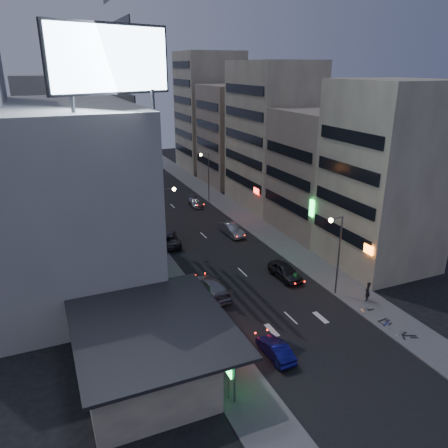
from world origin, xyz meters
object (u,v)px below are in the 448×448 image
scooter_silver_b (372,302)px  person (368,291)px  parked_car_right_mid (232,230)px  parked_car_right_far (196,202)px  scooter_black_a (417,329)px  parked_car_right_near (285,271)px  road_car_silver (211,287)px  scooter_black_b (387,313)px  parked_car_left (167,239)px  scooter_silver_a (403,325)px  road_car_blue (276,349)px  scooter_blue (388,316)px

scooter_silver_b → person: bearing=-15.2°
parked_car_right_mid → scooter_silver_b: (4.20, -22.15, -0.12)m
parked_car_right_far → scooter_silver_b: (4.29, -36.10, 0.01)m
scooter_black_a → parked_car_right_near: bearing=43.7°
road_car_silver → scooter_silver_b: size_ratio=3.33×
scooter_black_b → parked_car_right_mid: bearing=5.7°
parked_car_right_far → parked_car_right_near: bearing=-82.9°
parked_car_right_far → scooter_black_b: parked_car_right_far is taller
parked_car_left → scooter_silver_a: 29.32m
parked_car_right_near → parked_car_right_mid: size_ratio=1.01×
parked_car_left → scooter_silver_a: parked_car_left is taller
road_car_blue → road_car_silver: (-0.97, 11.07, 0.18)m
parked_car_left → road_car_silver: bearing=97.8°
road_car_silver → scooter_silver_b: 15.20m
parked_car_right_near → scooter_silver_b: bearing=-65.9°
parked_car_right_mid → person: bearing=-80.1°
person → parked_car_left: bearing=-90.7°
person → scooter_black_a: (-0.08, -6.20, -0.41)m
road_car_silver → scooter_black_b: bearing=139.3°
road_car_blue → scooter_silver_b: (11.74, 2.73, -0.01)m
parked_car_right_near → parked_car_right_mid: parked_car_right_near is taller
person → scooter_silver_b: person is taller
scooter_silver_b → scooter_black_a: bearing=-169.3°
road_car_silver → scooter_black_a: 18.70m
parked_car_right_mid → scooter_silver_b: size_ratio=2.69×
road_car_blue → scooter_black_b: road_car_blue is taller
road_car_silver → scooter_silver_b: road_car_silver is taller
parked_car_right_far → road_car_blue: bearing=-93.9°
scooter_silver_a → scooter_silver_b: bearing=-18.5°
person → scooter_silver_a: bearing=50.2°
parked_car_right_near → scooter_silver_b: parked_car_right_near is taller
parked_car_right_mid → scooter_blue: 24.90m
person → scooter_silver_a: (-0.60, -5.19, -0.43)m
scooter_black_a → parked_car_right_mid: bearing=34.5°
parked_car_right_far → scooter_silver_a: parked_car_right_far is taller
parked_car_right_mid → scooter_black_a: bearing=-83.0°
scooter_silver_b → parked_car_right_mid: bearing=17.1°
scooter_silver_a → scooter_silver_b: 4.01m
parked_car_right_near → road_car_silver: (-8.51, -0.15, 0.04)m
person → scooter_blue: size_ratio=1.17×
person → scooter_silver_b: 1.34m
road_car_silver → scooter_black_a: bearing=132.8°
scooter_blue → person: bearing=-32.8°
parked_car_right_mid → parked_car_right_near: bearing=-92.6°
parked_car_right_far → road_car_blue: (-7.45, -38.84, 0.02)m
parked_car_right_near → road_car_blue: 13.52m
parked_car_right_far → parked_car_right_mid: bearing=-82.7°
parked_car_right_far → road_car_blue: 39.55m
road_car_silver → person: (13.18, -7.15, 0.23)m
parked_car_right_mid → road_car_blue: bearing=-109.5°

